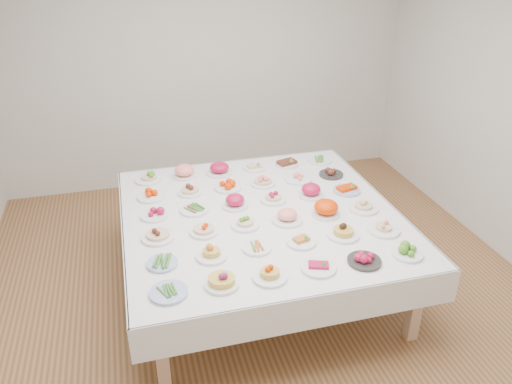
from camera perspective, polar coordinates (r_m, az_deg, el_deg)
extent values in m
plane|color=#9B6440|center=(4.59, 0.52, -11.41)|extent=(5.00, 5.00, 0.00)
cube|color=beige|center=(6.20, -5.83, 13.49)|extent=(5.00, 0.02, 2.80)
cube|color=white|center=(4.29, 0.52, -2.79)|extent=(2.31, 2.31, 0.06)
cube|color=white|center=(5.33, -2.82, 2.22)|extent=(2.33, 0.02, 0.28)
cube|color=white|center=(3.46, 5.81, -13.69)|extent=(2.33, 0.02, 0.28)
cube|color=white|center=(4.75, 14.06, -2.02)|extent=(0.02, 2.33, 0.28)
cube|color=white|center=(4.23, -14.79, -6.04)|extent=(0.02, 2.33, 0.28)
cube|color=tan|center=(3.63, -10.77, -17.52)|extent=(0.09, 0.09, 0.69)
cube|color=tan|center=(4.13, 17.77, -11.98)|extent=(0.09, 0.09, 0.69)
cube|color=tan|center=(5.20, -12.84, -2.49)|extent=(0.09, 0.09, 0.69)
cube|color=tan|center=(5.57, 7.48, 0.09)|extent=(0.09, 0.09, 0.69)
cylinder|color=#4C66B2|center=(3.43, -9.94, -11.28)|extent=(0.25, 0.25, 0.02)
cylinder|color=white|center=(3.46, -3.94, -10.46)|extent=(0.24, 0.24, 0.02)
cylinder|color=white|center=(3.51, 1.59, -9.71)|extent=(0.24, 0.24, 0.02)
cylinder|color=white|center=(3.63, 7.14, -8.61)|extent=(0.25, 0.25, 0.02)
cylinder|color=#2B2826|center=(3.75, 12.26, -7.77)|extent=(0.24, 0.24, 0.02)
cylinder|color=white|center=(3.90, 16.89, -6.83)|extent=(0.23, 0.23, 0.02)
cylinder|color=#4C66B2|center=(3.70, -10.65, -8.06)|extent=(0.22, 0.22, 0.02)
cylinder|color=white|center=(3.73, -5.09, -7.34)|extent=(0.23, 0.23, 0.02)
cylinder|color=white|center=(3.80, 0.09, -6.44)|extent=(0.22, 0.22, 0.02)
cylinder|color=white|center=(3.89, 5.17, -5.73)|extent=(0.23, 0.23, 0.02)
cylinder|color=white|center=(4.02, 9.91, -4.87)|extent=(0.25, 0.25, 0.02)
cylinder|color=white|center=(4.15, 14.34, -4.24)|extent=(0.26, 0.26, 0.02)
cylinder|color=white|center=(4.01, -11.11, -5.11)|extent=(0.26, 0.26, 0.02)
cylinder|color=white|center=(4.02, -5.97, -4.56)|extent=(0.23, 0.23, 0.02)
cylinder|color=white|center=(4.09, -1.25, -3.82)|extent=(0.23, 0.23, 0.02)
cylinder|color=white|center=(4.16, 3.57, -3.24)|extent=(0.25, 0.25, 0.02)
cylinder|color=white|center=(4.29, 7.96, -2.51)|extent=(0.23, 0.23, 0.02)
cylinder|color=white|center=(4.43, 12.15, -1.86)|extent=(0.25, 0.25, 0.02)
cylinder|color=white|center=(4.31, -11.51, -2.67)|extent=(0.24, 0.24, 0.02)
cylinder|color=white|center=(4.34, -7.02, -2.06)|extent=(0.25, 0.25, 0.02)
cylinder|color=white|center=(4.38, -2.40, -1.58)|extent=(0.23, 0.23, 0.02)
cylinder|color=white|center=(4.47, 1.98, -0.91)|extent=(0.23, 0.23, 0.02)
cylinder|color=white|center=(4.57, 6.27, -0.37)|extent=(0.23, 0.23, 0.02)
cylinder|color=#4C66B2|center=(4.70, 10.30, 0.14)|extent=(0.25, 0.25, 0.02)
cylinder|color=white|center=(4.62, -11.86, -0.55)|extent=(0.25, 0.25, 0.02)
cylinder|color=white|center=(4.63, -7.53, -0.07)|extent=(0.22, 0.22, 0.02)
cylinder|color=white|center=(4.69, -3.21, 0.48)|extent=(0.25, 0.25, 0.02)
cylinder|color=white|center=(4.76, 0.78, 0.97)|extent=(0.23, 0.23, 0.02)
cylinder|color=white|center=(4.85, 4.83, 1.43)|extent=(0.26, 0.26, 0.02)
cylinder|color=#2B2826|center=(4.99, 8.57, 1.96)|extent=(0.23, 0.23, 0.02)
cylinder|color=white|center=(4.94, -12.12, 1.36)|extent=(0.26, 0.26, 0.02)
cylinder|color=white|center=(4.96, -8.15, 1.81)|extent=(0.22, 0.22, 0.02)
cylinder|color=white|center=(4.99, -4.19, 2.21)|extent=(0.25, 0.25, 0.02)
cylinder|color=white|center=(5.07, -0.17, 2.72)|extent=(0.22, 0.22, 0.02)
cylinder|color=white|center=(5.16, 3.53, 3.12)|extent=(0.23, 0.23, 0.02)
cylinder|color=white|center=(5.28, 7.24, 3.55)|extent=(0.25, 0.25, 0.02)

